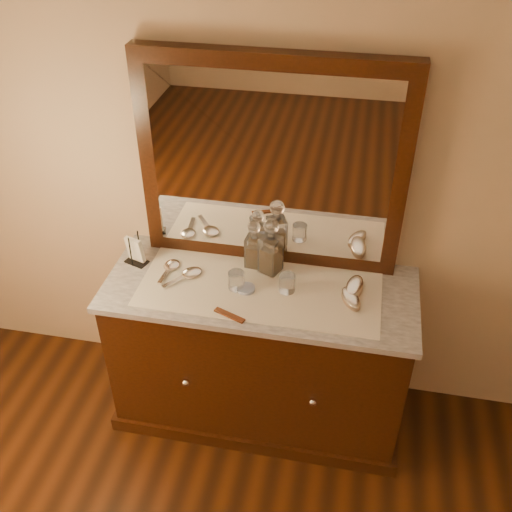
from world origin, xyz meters
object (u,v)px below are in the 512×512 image
decanter_left (254,249)px  decanter_right (271,251)px  hand_mirror_outer (170,267)px  comb (229,315)px  mirror_frame (271,165)px  napkin_rack (135,251)px  brush_near (351,299)px  dresser_cabinet (260,354)px  hand_mirror_inner (188,274)px  pin_dish (246,289)px  brush_far (354,288)px

decanter_left → decanter_right: (0.09, -0.03, 0.02)m
decanter_right → hand_mirror_outer: decanter_right is taller
comb → mirror_frame: bearing=100.5°
napkin_rack → brush_near: (1.04, -0.10, -0.04)m
brush_near → dresser_cabinet: bearing=175.4°
decanter_right → hand_mirror_inner: (-0.37, -0.11, -0.10)m
pin_dish → decanter_right: size_ratio=0.28×
pin_dish → comb: (-0.03, -0.19, -0.00)m
brush_near → hand_mirror_outer: (-0.86, 0.08, -0.01)m
dresser_cabinet → hand_mirror_inner: bearing=178.2°
napkin_rack → decanter_left: decanter_left is taller
pin_dish → brush_far: bearing=9.2°
napkin_rack → decanter_left: (0.56, 0.09, 0.03)m
pin_dish → napkin_rack: bearing=169.3°
mirror_frame → napkin_rack: 0.78m
decanter_left → brush_far: bearing=-13.4°
dresser_cabinet → brush_near: (0.41, -0.03, 0.46)m
mirror_frame → hand_mirror_outer: bearing=-156.4°
napkin_rack → brush_far: size_ratio=0.91×
dresser_cabinet → brush_near: bearing=-4.6°
hand_mirror_outer → mirror_frame: bearing=23.6°
dresser_cabinet → napkin_rack: bearing=173.6°
comb → decanter_left: bearing=106.8°
pin_dish → brush_near: size_ratio=0.51×
brush_far → hand_mirror_inner: size_ratio=0.88×
dresser_cabinet → mirror_frame: bearing=90.0°
comb → hand_mirror_outer: (-0.35, 0.27, 0.00)m
dresser_cabinet → napkin_rack: 0.81m
napkin_rack → brush_near: 1.04m
decanter_left → brush_near: decanter_left is taller
hand_mirror_outer → napkin_rack: bearing=173.3°
pin_dish → brush_far: brush_far is taller
pin_dish → hand_mirror_inner: size_ratio=0.40×
mirror_frame → brush_near: 0.69m
napkin_rack → hand_mirror_inner: (0.28, -0.06, -0.05)m
comb → decanter_right: bearing=93.0°
dresser_cabinet → hand_mirror_inner: size_ratio=6.84×
pin_dish → hand_mirror_inner: hand_mirror_inner is taller
brush_far → hand_mirror_outer: 0.87m
dresser_cabinet → comb: (-0.09, -0.22, 0.45)m
pin_dish → decanter_left: size_ratio=0.33×
hand_mirror_inner → pin_dish: bearing=-9.4°
decanter_left → brush_far: decanter_left is taller
pin_dish → decanter_left: decanter_left is taller
pin_dish → comb: 0.19m
mirror_frame → brush_near: bearing=-33.9°
decanter_right → brush_near: (0.39, -0.16, -0.09)m
comb → brush_near: size_ratio=0.91×
pin_dish → comb: pin_dish is taller
decanter_left → pin_dish: bearing=-89.6°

